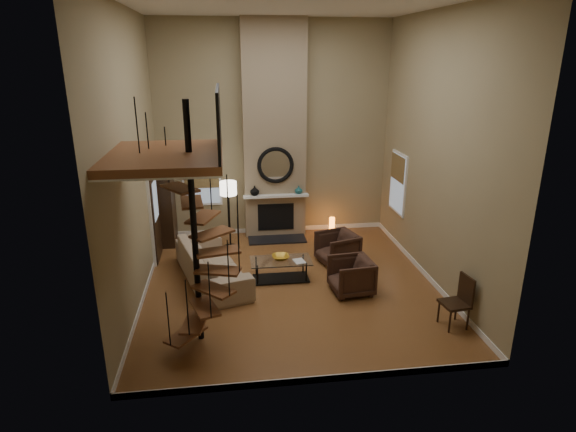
{
  "coord_description": "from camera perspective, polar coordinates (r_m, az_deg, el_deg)",
  "views": [
    {
      "loc": [
        -1.25,
        -9.07,
        4.63
      ],
      "look_at": [
        0.0,
        0.4,
        1.4
      ],
      "focal_mm": 29.82,
      "sensor_mm": 36.0,
      "label": 1
    }
  ],
  "objects": [
    {
      "name": "baseboard_left",
      "position": [
        10.3,
        -16.6,
        -8.49
      ],
      "size": [
        0.02,
        6.5,
        0.12
      ],
      "primitive_type": "cube",
      "color": "white",
      "rests_on": "ground"
    },
    {
      "name": "mirror_frame",
      "position": [
        12.27,
        -1.5,
        6.07
      ],
      "size": [
        0.94,
        0.1,
        0.94
      ],
      "primitive_type": "torus",
      "rotation": [
        1.57,
        0.0,
        0.0
      ],
      "color": "black",
      "rests_on": "chimney_breast"
    },
    {
      "name": "hearth",
      "position": [
        12.58,
        -1.29,
        -2.81
      ],
      "size": [
        1.5,
        0.6,
        0.04
      ],
      "primitive_type": "cube",
      "color": "black",
      "rests_on": "ground"
    },
    {
      "name": "bowl",
      "position": [
        10.31,
        -0.89,
        -4.94
      ],
      "size": [
        0.37,
        0.37,
        0.09
      ],
      "primitive_type": "imported",
      "color": "#C08E21",
      "rests_on": "coffee_table"
    },
    {
      "name": "vase_left",
      "position": [
        12.36,
        -4.0,
        3.04
      ],
      "size": [
        0.24,
        0.24,
        0.25
      ],
      "primitive_type": "imported",
      "color": "black",
      "rests_on": "mantel"
    },
    {
      "name": "window_right",
      "position": [
        12.22,
        12.98,
        3.98
      ],
      "size": [
        0.06,
        1.02,
        1.52
      ],
      "color": "white",
      "rests_on": "right_wall"
    },
    {
      "name": "accent_lamp",
      "position": [
        12.85,
        5.25,
        -1.31
      ],
      "size": [
        0.15,
        0.15,
        0.53
      ],
      "primitive_type": "cylinder",
      "color": "orange",
      "rests_on": "ground"
    },
    {
      "name": "mirror_disc",
      "position": [
        12.28,
        -1.5,
        6.08
      ],
      "size": [
        0.8,
        0.01,
        0.8
      ],
      "primitive_type": "cylinder",
      "rotation": [
        1.57,
        0.0,
        0.0
      ],
      "color": "white",
      "rests_on": "chimney_breast"
    },
    {
      "name": "loft",
      "position": [
        7.44,
        -13.63,
        7.36
      ],
      "size": [
        1.7,
        2.2,
        1.09
      ],
      "color": "brown",
      "rests_on": "left_wall"
    },
    {
      "name": "baseboard_right",
      "position": [
        11.0,
        16.02,
        -6.63
      ],
      "size": [
        0.02,
        6.5,
        0.12
      ],
      "primitive_type": "cube",
      "color": "white",
      "rests_on": "ground"
    },
    {
      "name": "ceiling",
      "position": [
        9.19,
        0.36,
        24.08
      ],
      "size": [
        6.0,
        6.5,
        0.01
      ],
      "primitive_type": "cube",
      "color": "silver",
      "rests_on": "back_wall"
    },
    {
      "name": "sofa",
      "position": [
        10.41,
        -9.16,
        -5.57
      ],
      "size": [
        1.73,
        2.85,
        0.78
      ],
      "primitive_type": "imported",
      "rotation": [
        0.0,
        0.0,
        1.85
      ],
      "color": "tan",
      "rests_on": "ground"
    },
    {
      "name": "chimney_breast",
      "position": [
        12.34,
        -1.64,
        9.92
      ],
      "size": [
        1.6,
        0.38,
        5.5
      ],
      "primitive_type": "cube",
      "color": "#8A7559",
      "rests_on": "ground"
    },
    {
      "name": "left_wall",
      "position": [
        9.43,
        -18.17,
        6.25
      ],
      "size": [
        0.02,
        6.5,
        5.5
      ],
      "primitive_type": "cube",
      "color": "#978761",
      "rests_on": "ground"
    },
    {
      "name": "window_back",
      "position": [
        12.67,
        -10.27,
        4.65
      ],
      "size": [
        1.02,
        0.06,
        1.52
      ],
      "color": "white",
      "rests_on": "back_wall"
    },
    {
      "name": "book",
      "position": [
        10.19,
        1.2,
        -5.46
      ],
      "size": [
        0.28,
        0.34,
        0.03
      ],
      "primitive_type": "imported",
      "rotation": [
        0.0,
        0.0,
        0.2
      ],
      "color": "gray",
      "rests_on": "coffee_table"
    },
    {
      "name": "floor_lamp",
      "position": [
        11.75,
        -7.11,
        2.66
      ],
      "size": [
        0.41,
        0.41,
        1.71
      ],
      "color": "black",
      "rests_on": "ground"
    },
    {
      "name": "side_chair",
      "position": [
        9.11,
        19.75,
        -9.3
      ],
      "size": [
        0.5,
        0.5,
        0.96
      ],
      "color": "black",
      "rests_on": "ground"
    },
    {
      "name": "baseboard_front",
      "position": [
        7.51,
        3.83,
        -18.85
      ],
      "size": [
        6.0,
        0.02,
        0.12
      ],
      "primitive_type": "cube",
      "color": "white",
      "rests_on": "ground"
    },
    {
      "name": "entry_door",
      "position": [
        11.57,
        -15.6,
        -0.05
      ],
      "size": [
        0.1,
        1.05,
        2.16
      ],
      "color": "white",
      "rests_on": "ground"
    },
    {
      "name": "armchair_far",
      "position": [
        9.92,
        7.95,
        -7.05
      ],
      "size": [
        0.9,
        0.87,
        0.75
      ],
      "primitive_type": "imported",
      "rotation": [
        0.0,
        0.0,
        -1.47
      ],
      "color": "#3D251C",
      "rests_on": "ground"
    },
    {
      "name": "firebox",
      "position": [
        12.67,
        -1.45,
        -0.1
      ],
      "size": [
        0.95,
        0.02,
        0.72
      ],
      "primitive_type": "cube",
      "color": "black",
      "rests_on": "chimney_breast"
    },
    {
      "name": "mantel",
      "position": [
        12.41,
        -1.44,
        2.4
      ],
      "size": [
        1.7,
        0.18,
        0.06
      ],
      "primitive_type": "cube",
      "color": "white",
      "rests_on": "chimney_breast"
    },
    {
      "name": "spiral_stair",
      "position": [
        7.83,
        -10.91,
        -2.99
      ],
      "size": [
        1.47,
        1.47,
        4.06
      ],
      "color": "black",
      "rests_on": "ground"
    },
    {
      "name": "coffee_table",
      "position": [
        10.35,
        -0.85,
        -6.13
      ],
      "size": [
        1.31,
        0.66,
        0.48
      ],
      "color": "silver",
      "rests_on": "ground"
    },
    {
      "name": "armchair_near",
      "position": [
        11.22,
        6.24,
        -3.82
      ],
      "size": [
        1.04,
        1.03,
        0.77
      ],
      "primitive_type": "imported",
      "rotation": [
        0.0,
        0.0,
        -1.28
      ],
      "color": "#3D251C",
      "rests_on": "ground"
    },
    {
      "name": "right_wall",
      "position": [
        10.19,
        17.42,
        7.2
      ],
      "size": [
        0.02,
        6.5,
        5.5
      ],
      "primitive_type": "cube",
      "color": "#978761",
      "rests_on": "ground"
    },
    {
      "name": "vase_right",
      "position": [
        12.49,
        1.28,
        3.15
      ],
      "size": [
        0.2,
        0.2,
        0.21
      ],
      "primitive_type": "imported",
      "color": "#1A585C",
      "rests_on": "mantel"
    },
    {
      "name": "back_wall",
      "position": [
        12.52,
        -1.73,
        10.05
      ],
      "size": [
        6.0,
        0.02,
        5.5
      ],
      "primitive_type": "cube",
      "color": "#978761",
      "rests_on": "ground"
    },
    {
      "name": "ground",
      "position": [
        10.26,
        0.29,
        -8.17
      ],
      "size": [
        6.0,
        6.5,
        0.01
      ],
      "primitive_type": "cube",
      "color": "#9B6332",
      "rests_on": "ground"
    },
    {
      "name": "front_wall",
      "position": [
        6.24,
        4.38,
        1.09
      ],
      "size": [
        6.0,
        0.02,
        5.5
      ],
      "primitive_type": "cube",
      "color": "#978761",
      "rests_on": "ground"
    },
    {
      "name": "baseboard_back",
      "position": [
        13.19,
        -1.61,
        -1.59
      ],
      "size": [
        6.0,
        0.02,
        0.12
      ],
      "primitive_type": "cube",
      "color": "white",
      "rests_on": "ground"
    },
    {
      "name": "hutch",
      "position": [
        12.5,
        -14.36,
        0.97
      ],
      "size": [
        0.41,
        0.87,
        1.95
      ],
      "primitive_type": "cube",
      "color": "black",
      "rests_on": "ground"
    }
  ]
}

